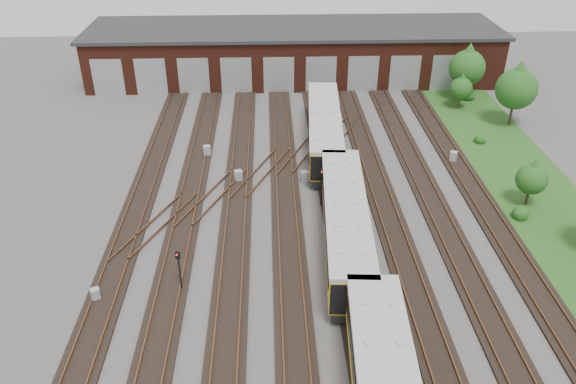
{
  "coord_description": "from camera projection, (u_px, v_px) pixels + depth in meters",
  "views": [
    {
      "loc": [
        -3.29,
        -29.91,
        24.42
      ],
      "look_at": [
        -1.89,
        7.47,
        2.0
      ],
      "focal_mm": 35.0,
      "sensor_mm": 36.0,
      "label": 1
    }
  ],
  "objects": [
    {
      "name": "ground",
      "position": [
        320.0,
        273.0,
        38.29
      ],
      "size": [
        120.0,
        120.0,
        0.0
      ],
      "primitive_type": "plane",
      "color": "#4C4846",
      "rests_on": "ground"
    },
    {
      "name": "relay_cabinet_0",
      "position": [
        96.0,
        295.0,
        35.69
      ],
      "size": [
        0.68,
        0.64,
        0.91
      ],
      "primitive_type": "cube",
      "rotation": [
        0.0,
        0.0,
        0.4
      ],
      "color": "#9EA0A3",
      "rests_on": "ground"
    },
    {
      "name": "tree_1",
      "position": [
        461.0,
        86.0,
        61.96
      ],
      "size": [
        2.47,
        2.47,
        4.09
      ],
      "color": "#372A18",
      "rests_on": "ground"
    },
    {
      "name": "maintenance_shed",
      "position": [
        293.0,
        52.0,
        70.91
      ],
      "size": [
        51.0,
        12.5,
        6.35
      ],
      "color": "#4A1E12",
      "rests_on": "ground"
    },
    {
      "name": "tree_2",
      "position": [
        517.0,
        84.0,
        57.19
      ],
      "size": [
        4.2,
        4.2,
        6.95
      ],
      "color": "#372A18",
      "rests_on": "ground"
    },
    {
      "name": "track_network",
      "position": [
        317.0,
        266.0,
        38.73
      ],
      "size": [
        30.4,
        70.0,
        0.33
      ],
      "color": "black",
      "rests_on": "ground"
    },
    {
      "name": "signal_mast_1",
      "position": [
        338.0,
        202.0,
        41.94
      ],
      "size": [
        0.3,
        0.29,
        3.51
      ],
      "rotation": [
        0.0,
        0.0,
        -0.4
      ],
      "color": "black",
      "rests_on": "ground"
    },
    {
      "name": "signal_mast_3",
      "position": [
        337.0,
        149.0,
        50.28
      ],
      "size": [
        0.3,
        0.29,
        2.97
      ],
      "rotation": [
        0.0,
        0.0,
        -0.37
      ],
      "color": "black",
      "rests_on": "ground"
    },
    {
      "name": "bush_0",
      "position": [
        521.0,
        211.0,
        43.73
      ],
      "size": [
        1.28,
        1.28,
        1.28
      ],
      "primitive_type": "sphere",
      "color": "#1A4E16",
      "rests_on": "ground"
    },
    {
      "name": "grass_verge",
      "position": [
        533.0,
        192.0,
        47.46
      ],
      "size": [
        8.0,
        55.0,
        0.05
      ],
      "primitive_type": "cube",
      "color": "#224918",
      "rests_on": "ground"
    },
    {
      "name": "metro_train",
      "position": [
        345.0,
        223.0,
        39.81
      ],
      "size": [
        4.02,
        48.63,
        3.4
      ],
      "rotation": [
        0.0,
        0.0,
        -0.06
      ],
      "color": "black",
      "rests_on": "ground"
    },
    {
      "name": "relay_cabinet_2",
      "position": [
        238.0,
        176.0,
        48.75
      ],
      "size": [
        0.78,
        0.71,
        1.08
      ],
      "primitive_type": "cube",
      "rotation": [
        0.0,
        0.0,
        0.3
      ],
      "color": "#9EA0A3",
      "rests_on": "ground"
    },
    {
      "name": "signal_mast_2",
      "position": [
        321.0,
        183.0,
        44.55
      ],
      "size": [
        0.28,
        0.27,
        3.35
      ],
      "rotation": [
        0.0,
        0.0,
        0.04
      ],
      "color": "black",
      "rests_on": "ground"
    },
    {
      "name": "tree_3",
      "position": [
        533.0,
        176.0,
        44.47
      ],
      "size": [
        2.49,
        2.49,
        4.13
      ],
      "color": "#372A18",
      "rests_on": "ground"
    },
    {
      "name": "relay_cabinet_3",
      "position": [
        304.0,
        177.0,
        48.71
      ],
      "size": [
        0.67,
        0.58,
        1.01
      ],
      "primitive_type": "cube",
      "rotation": [
        0.0,
        0.0,
        0.14
      ],
      "color": "#9EA0A3",
      "rests_on": "ground"
    },
    {
      "name": "bush_2",
      "position": [
        469.0,
        93.0,
        65.16
      ],
      "size": [
        1.6,
        1.6,
        1.6
      ],
      "primitive_type": "sphere",
      "color": "#1A4E16",
      "rests_on": "ground"
    },
    {
      "name": "bush_1",
      "position": [
        480.0,
        138.0,
        55.36
      ],
      "size": [
        1.1,
        1.1,
        1.1
      ],
      "primitive_type": "sphere",
      "color": "#1A4E16",
      "rests_on": "ground"
    },
    {
      "name": "relay_cabinet_4",
      "position": [
        453.0,
        157.0,
        51.88
      ],
      "size": [
        0.78,
        0.72,
        1.06
      ],
      "primitive_type": "cube",
      "rotation": [
        0.0,
        0.0,
        -0.35
      ],
      "color": "#9EA0A3",
      "rests_on": "ground"
    },
    {
      "name": "tree_0",
      "position": [
        468.0,
        64.0,
        63.37
      ],
      "size": [
        4.03,
        4.03,
        6.68
      ],
      "color": "#372A18",
      "rests_on": "ground"
    },
    {
      "name": "signal_mast_0",
      "position": [
        179.0,
        266.0,
        35.73
      ],
      "size": [
        0.31,
        0.29,
        3.12
      ],
      "rotation": [
        0.0,
        0.0,
        -0.33
      ],
      "color": "black",
      "rests_on": "ground"
    },
    {
      "name": "relay_cabinet_1",
      "position": [
        207.0,
        151.0,
        52.9
      ],
      "size": [
        0.73,
        0.64,
        1.09
      ],
      "primitive_type": "cube",
      "rotation": [
        0.0,
        0.0,
        0.17
      ],
      "color": "#9EA0A3",
      "rests_on": "ground"
    }
  ]
}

